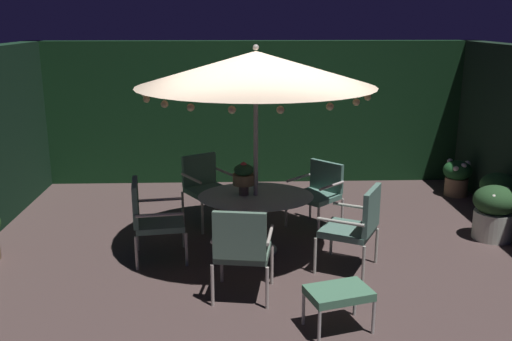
{
  "coord_description": "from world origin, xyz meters",
  "views": [
    {
      "loc": [
        -0.36,
        -6.73,
        2.88
      ],
      "look_at": [
        -0.11,
        -0.1,
        1.08
      ],
      "focal_mm": 39.8,
      "sensor_mm": 36.0,
      "label": 1
    }
  ],
  "objects_px": {
    "patio_chair_east": "(357,223)",
    "potted_plant_left_far": "(494,211)",
    "ottoman_footrest": "(339,294)",
    "patio_chair_north": "(151,216)",
    "potted_plant_front_corner": "(498,195)",
    "centerpiece_planter": "(244,176)",
    "patio_chair_southeast": "(319,189)",
    "patio_umbrella": "(256,69)",
    "patio_chair_south": "(205,184)",
    "potted_plant_back_center": "(457,176)",
    "patio_chair_northeast": "(242,246)",
    "patio_dining_table": "(256,206)"
  },
  "relations": [
    {
      "from": "patio_umbrella",
      "to": "patio_chair_northeast",
      "type": "height_order",
      "value": "patio_umbrella"
    },
    {
      "from": "patio_chair_east",
      "to": "potted_plant_front_corner",
      "type": "xyz_separation_m",
      "value": [
        2.42,
        1.62,
        -0.2
      ]
    },
    {
      "from": "centerpiece_planter",
      "to": "patio_chair_south",
      "type": "height_order",
      "value": "centerpiece_planter"
    },
    {
      "from": "patio_chair_north",
      "to": "potted_plant_left_far",
      "type": "height_order",
      "value": "patio_chair_north"
    },
    {
      "from": "centerpiece_planter",
      "to": "potted_plant_left_far",
      "type": "distance_m",
      "value": 3.4
    },
    {
      "from": "potted_plant_front_corner",
      "to": "patio_chair_east",
      "type": "bearing_deg",
      "value": -146.2
    },
    {
      "from": "patio_chair_northeast",
      "to": "ottoman_footrest",
      "type": "relative_size",
      "value": 1.52
    },
    {
      "from": "potted_plant_back_center",
      "to": "patio_chair_east",
      "type": "bearing_deg",
      "value": -129.02
    },
    {
      "from": "patio_umbrella",
      "to": "potted_plant_left_far",
      "type": "relative_size",
      "value": 3.87
    },
    {
      "from": "centerpiece_planter",
      "to": "patio_chair_south",
      "type": "relative_size",
      "value": 0.43
    },
    {
      "from": "patio_chair_south",
      "to": "patio_chair_north",
      "type": "bearing_deg",
      "value": -115.17
    },
    {
      "from": "patio_chair_southeast",
      "to": "potted_plant_back_center",
      "type": "distance_m",
      "value": 2.85
    },
    {
      "from": "patio_chair_north",
      "to": "potted_plant_back_center",
      "type": "bearing_deg",
      "value": 27.04
    },
    {
      "from": "potted_plant_front_corner",
      "to": "patio_umbrella",
      "type": "bearing_deg",
      "value": -164.06
    },
    {
      "from": "patio_chair_north",
      "to": "potted_plant_front_corner",
      "type": "distance_m",
      "value": 5.0
    },
    {
      "from": "patio_chair_north",
      "to": "potted_plant_back_center",
      "type": "distance_m",
      "value": 5.29
    },
    {
      "from": "potted_plant_front_corner",
      "to": "patio_chair_south",
      "type": "bearing_deg",
      "value": 179.04
    },
    {
      "from": "patio_dining_table",
      "to": "patio_chair_northeast",
      "type": "distance_m",
      "value": 1.29
    },
    {
      "from": "patio_chair_southeast",
      "to": "potted_plant_left_far",
      "type": "distance_m",
      "value": 2.34
    },
    {
      "from": "patio_chair_east",
      "to": "patio_chair_southeast",
      "type": "height_order",
      "value": "patio_chair_east"
    },
    {
      "from": "ottoman_footrest",
      "to": "patio_chair_southeast",
      "type": "bearing_deg",
      "value": 85.6
    },
    {
      "from": "patio_chair_northeast",
      "to": "potted_plant_front_corner",
      "type": "height_order",
      "value": "patio_chair_northeast"
    },
    {
      "from": "patio_umbrella",
      "to": "potted_plant_left_far",
      "type": "bearing_deg",
      "value": 5.46
    },
    {
      "from": "patio_dining_table",
      "to": "potted_plant_left_far",
      "type": "distance_m",
      "value": 3.21
    },
    {
      "from": "centerpiece_planter",
      "to": "patio_chair_southeast",
      "type": "distance_m",
      "value": 1.45
    },
    {
      "from": "patio_chair_east",
      "to": "ottoman_footrest",
      "type": "bearing_deg",
      "value": -108.51
    },
    {
      "from": "patio_dining_table",
      "to": "potted_plant_front_corner",
      "type": "distance_m",
      "value": 3.71
    },
    {
      "from": "patio_chair_east",
      "to": "ottoman_footrest",
      "type": "distance_m",
      "value": 1.39
    },
    {
      "from": "patio_chair_south",
      "to": "potted_plant_front_corner",
      "type": "xyz_separation_m",
      "value": [
        4.25,
        -0.07,
        -0.19
      ]
    },
    {
      "from": "patio_chair_south",
      "to": "potted_plant_front_corner",
      "type": "relative_size",
      "value": 1.37
    },
    {
      "from": "patio_dining_table",
      "to": "patio_umbrella",
      "type": "xyz_separation_m",
      "value": [
        0.0,
        -0.0,
        1.69
      ]
    },
    {
      "from": "centerpiece_planter",
      "to": "potted_plant_left_far",
      "type": "bearing_deg",
      "value": 4.82
    },
    {
      "from": "patio_dining_table",
      "to": "patio_chair_east",
      "type": "distance_m",
      "value": 1.29
    },
    {
      "from": "potted_plant_left_far",
      "to": "potted_plant_front_corner",
      "type": "height_order",
      "value": "potted_plant_left_far"
    },
    {
      "from": "patio_chair_southeast",
      "to": "potted_plant_front_corner",
      "type": "relative_size",
      "value": 1.28
    },
    {
      "from": "patio_chair_north",
      "to": "patio_chair_northeast",
      "type": "relative_size",
      "value": 0.97
    },
    {
      "from": "patio_dining_table",
      "to": "patio_chair_east",
      "type": "bearing_deg",
      "value": -27.74
    },
    {
      "from": "patio_umbrella",
      "to": "potted_plant_front_corner",
      "type": "relative_size",
      "value": 4.01
    },
    {
      "from": "centerpiece_planter",
      "to": "patio_chair_north",
      "type": "relative_size",
      "value": 0.42
    },
    {
      "from": "patio_umbrella",
      "to": "potted_plant_front_corner",
      "type": "distance_m",
      "value": 4.17
    },
    {
      "from": "centerpiece_planter",
      "to": "ottoman_footrest",
      "type": "relative_size",
      "value": 0.62
    },
    {
      "from": "centerpiece_planter",
      "to": "patio_chair_east",
      "type": "distance_m",
      "value": 1.49
    },
    {
      "from": "ottoman_footrest",
      "to": "potted_plant_back_center",
      "type": "bearing_deg",
      "value": 56.57
    },
    {
      "from": "patio_chair_south",
      "to": "potted_plant_back_center",
      "type": "relative_size",
      "value": 1.64
    },
    {
      "from": "patio_chair_east",
      "to": "patio_chair_southeast",
      "type": "xyz_separation_m",
      "value": [
        -0.22,
        1.49,
        -0.05
      ]
    },
    {
      "from": "patio_chair_east",
      "to": "potted_plant_back_center",
      "type": "bearing_deg",
      "value": 50.98
    },
    {
      "from": "patio_dining_table",
      "to": "patio_chair_northeast",
      "type": "xyz_separation_m",
      "value": [
        -0.19,
        -1.28,
        -0.01
      ]
    },
    {
      "from": "ottoman_footrest",
      "to": "potted_plant_front_corner",
      "type": "xyz_separation_m",
      "value": [
        2.86,
        2.92,
        0.02
      ]
    },
    {
      "from": "patio_chair_east",
      "to": "potted_plant_left_far",
      "type": "relative_size",
      "value": 1.39
    },
    {
      "from": "patio_chair_south",
      "to": "ottoman_footrest",
      "type": "bearing_deg",
      "value": -65.07
    }
  ]
}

